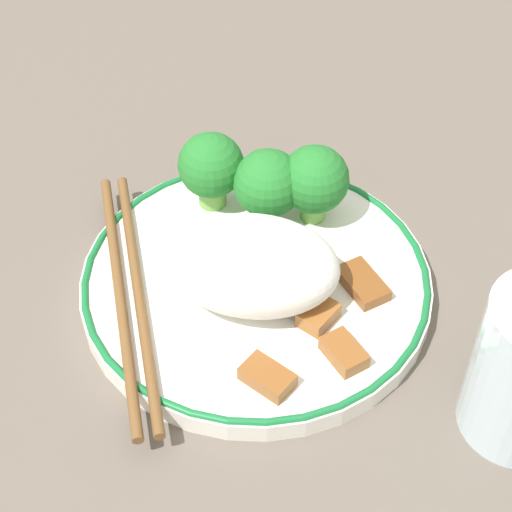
# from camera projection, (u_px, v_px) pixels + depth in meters

# --- Properties ---
(ground_plane) EXTENTS (3.00, 3.00, 0.00)m
(ground_plane) POSITION_uv_depth(u_px,v_px,m) (256.00, 291.00, 0.58)
(ground_plane) COLOR #665B51
(plate) EXTENTS (0.23, 0.23, 0.02)m
(plate) POSITION_uv_depth(u_px,v_px,m) (256.00, 282.00, 0.57)
(plate) COLOR white
(plate) RESTS_ON ground_plane
(rice_mound) EXTENTS (0.11, 0.08, 0.05)m
(rice_mound) POSITION_uv_depth(u_px,v_px,m) (247.00, 265.00, 0.54)
(rice_mound) COLOR white
(rice_mound) RESTS_ON plate
(broccoli_back_left) EXTENTS (0.05, 0.05, 0.06)m
(broccoli_back_left) POSITION_uv_depth(u_px,v_px,m) (315.00, 181.00, 0.59)
(broccoli_back_left) COLOR #72AD4C
(broccoli_back_left) RESTS_ON plate
(broccoli_back_center) EXTENTS (0.05, 0.05, 0.06)m
(broccoli_back_center) POSITION_uv_depth(u_px,v_px,m) (261.00, 184.00, 0.59)
(broccoli_back_center) COLOR #72AD4C
(broccoli_back_center) RESTS_ON plate
(broccoli_back_right) EXTENTS (0.05, 0.05, 0.06)m
(broccoli_back_right) POSITION_uv_depth(u_px,v_px,m) (211.00, 167.00, 0.60)
(broccoli_back_right) COLOR #72AD4C
(broccoli_back_right) RESTS_ON plate
(meat_near_front) EXTENTS (0.03, 0.03, 0.01)m
(meat_near_front) POSITION_uv_depth(u_px,v_px,m) (344.00, 352.00, 0.52)
(meat_near_front) COLOR brown
(meat_near_front) RESTS_ON plate
(meat_near_left) EXTENTS (0.04, 0.03, 0.01)m
(meat_near_left) POSITION_uv_depth(u_px,v_px,m) (267.00, 377.00, 0.51)
(meat_near_left) COLOR brown
(meat_near_left) RESTS_ON plate
(meat_near_right) EXTENTS (0.03, 0.03, 0.01)m
(meat_near_right) POSITION_uv_depth(u_px,v_px,m) (318.00, 315.00, 0.54)
(meat_near_right) COLOR #995B28
(meat_near_right) RESTS_ON plate
(meat_near_back) EXTENTS (0.04, 0.04, 0.01)m
(meat_near_back) POSITION_uv_depth(u_px,v_px,m) (363.00, 284.00, 0.56)
(meat_near_back) COLOR brown
(meat_near_back) RESTS_ON plate
(chopsticks) EXTENTS (0.09, 0.22, 0.01)m
(chopsticks) POSITION_uv_depth(u_px,v_px,m) (129.00, 293.00, 0.56)
(chopsticks) COLOR brown
(chopsticks) RESTS_ON plate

